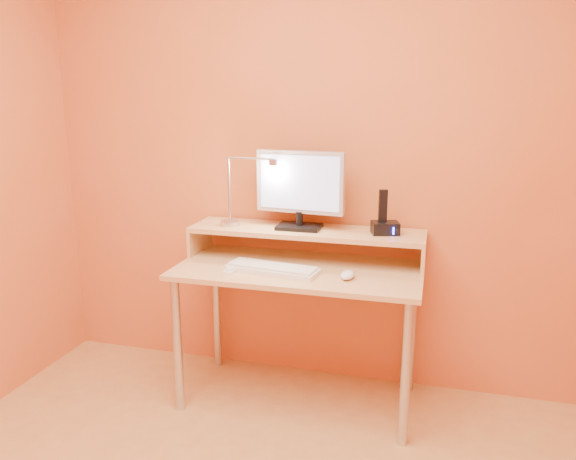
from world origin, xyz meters
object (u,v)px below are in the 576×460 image
(lamp_base, at_px, (230,223))
(mouse, at_px, (347,275))
(monitor_panel, at_px, (300,182))
(phone_dock, at_px, (385,228))
(remote_control, at_px, (233,268))
(keyboard, at_px, (272,269))

(lamp_base, xyz_separation_m, mouse, (0.66, -0.23, -0.15))
(monitor_panel, xyz_separation_m, phone_dock, (0.43, -0.01, -0.21))
(mouse, height_order, remote_control, mouse)
(keyboard, relative_size, mouse, 4.16)
(lamp_base, bearing_deg, phone_dock, 2.14)
(phone_dock, distance_m, keyboard, 0.59)
(monitor_panel, relative_size, remote_control, 2.69)
(phone_dock, xyz_separation_m, keyboard, (-0.50, -0.25, -0.18))
(keyboard, bearing_deg, remote_control, -163.45)
(lamp_base, bearing_deg, mouse, -19.06)
(monitor_panel, relative_size, mouse, 4.27)
(monitor_panel, xyz_separation_m, mouse, (0.30, -0.27, -0.38))
(keyboard, bearing_deg, mouse, 6.62)
(lamp_base, bearing_deg, keyboard, -36.36)
(lamp_base, distance_m, remote_control, 0.32)
(mouse, bearing_deg, lamp_base, 165.03)
(phone_dock, xyz_separation_m, mouse, (-0.14, -0.26, -0.17))
(lamp_base, bearing_deg, remote_control, -66.64)
(monitor_panel, distance_m, lamp_base, 0.43)
(phone_dock, height_order, keyboard, phone_dock)
(lamp_base, height_order, remote_control, lamp_base)
(phone_dock, xyz_separation_m, remote_control, (-0.70, -0.28, -0.18))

